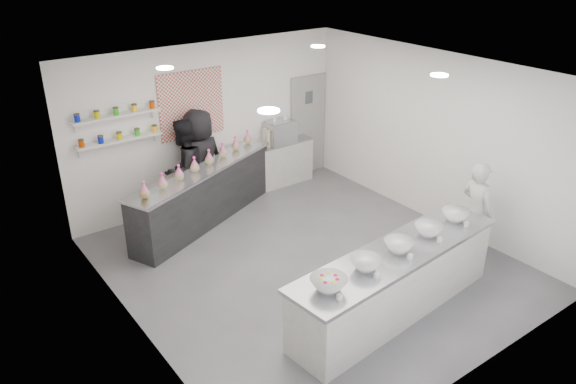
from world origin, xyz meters
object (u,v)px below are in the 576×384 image
object	(u,v)px
prep_counter	(395,282)
woman_prep	(476,211)
espresso_machine	(280,132)
staff_right	(200,163)
back_bar	(204,195)
espresso_ledge	(284,162)
staff_left	(185,169)

from	to	relation	value
prep_counter	woman_prep	size ratio (longest dim) A/B	2.17
espresso_machine	staff_right	xyz separation A→B (m)	(-1.89, -0.18, -0.14)
prep_counter	staff_right	bearing A→B (deg)	93.17
back_bar	espresso_ledge	bearing A→B (deg)	-9.09
back_bar	staff_left	bearing A→B (deg)	89.77
prep_counter	staff_right	world-z (taller)	staff_right
espresso_ledge	woman_prep	distance (m)	4.18
prep_counter	back_bar	xyz separation A→B (m)	(-0.79, 3.85, 0.04)
prep_counter	woman_prep	world-z (taller)	woman_prep
woman_prep	staff_left	size ratio (longest dim) A/B	0.87
prep_counter	woman_prep	distance (m)	2.10
espresso_machine	staff_right	distance (m)	1.90
espresso_ledge	espresso_machine	world-z (taller)	espresso_machine
staff_right	back_bar	bearing A→B (deg)	60.02
woman_prep	staff_right	size ratio (longest dim) A/B	0.82
woman_prep	prep_counter	bearing A→B (deg)	104.69
espresso_machine	staff_left	world-z (taller)	staff_left
espresso_ledge	woman_prep	bearing A→B (deg)	-80.38
staff_left	staff_right	xyz separation A→B (m)	(0.31, 0.00, 0.06)
espresso_ledge	staff_left	xyz separation A→B (m)	(-2.31, -0.18, 0.47)
prep_counter	espresso_machine	world-z (taller)	espresso_machine
espresso_machine	staff_left	size ratio (longest dim) A/B	0.32
staff_left	espresso_machine	bearing A→B (deg)	162.88
staff_left	staff_right	world-z (taller)	staff_right
prep_counter	staff_left	bearing A→B (deg)	97.29
woman_prep	staff_right	bearing A→B (deg)	40.87
back_bar	woman_prep	xyz separation A→B (m)	(2.85, -3.56, 0.29)
back_bar	staff_left	xyz separation A→B (m)	(-0.16, 0.37, 0.41)
staff_left	woman_prep	bearing A→B (deg)	105.63
back_bar	espresso_ledge	world-z (taller)	back_bar
back_bar	espresso_ledge	distance (m)	2.22
espresso_ledge	back_bar	bearing A→B (deg)	-165.66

